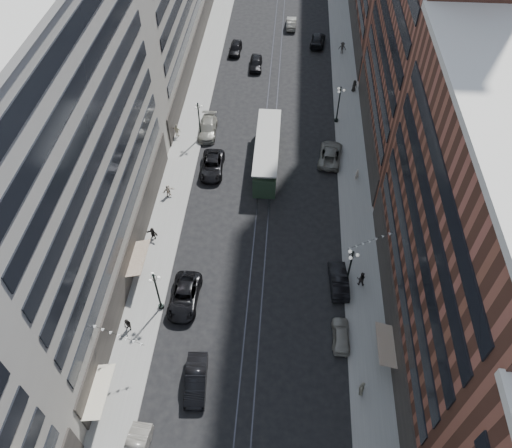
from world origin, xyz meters
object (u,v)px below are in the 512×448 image
(car_10, at_px, (339,280))
(car_12, at_px, (318,40))
(pedestrian_extra_1, at_px, (354,86))
(car_14, at_px, (291,23))
(lamppost_se_far, at_px, (350,268))
(pedestrian_9, at_px, (342,48))
(car_4, at_px, (341,335))
(pedestrian_4, at_px, (362,388))
(pedestrian_8, at_px, (357,174))
(car_9, at_px, (235,48))
(car_2, at_px, (184,296))
(car_7, at_px, (212,166))
(pedestrian_7, at_px, (361,279))
(streetcar, at_px, (267,153))
(pedestrian_2, at_px, (128,325))
(car_8, at_px, (208,128))
(car_13, at_px, (256,63))
(lamppost_sw_mid, at_px, (199,119))
(car_5, at_px, (196,380))
(pedestrian_5, at_px, (153,233))
(pedestrian_6, at_px, (177,131))
(car_11, at_px, (330,154))
(lamppost_sw_far, at_px, (157,290))
(pedestrian_extra_0, at_px, (168,190))

(car_10, distance_m, car_12, 49.51)
(pedestrian_extra_1, bearing_deg, car_14, 82.63)
(lamppost_se_far, relative_size, pedestrian_9, 2.86)
(car_4, distance_m, pedestrian_4, 5.51)
(pedestrian_8, bearing_deg, car_9, -77.18)
(car_2, height_order, car_10, car_2)
(pedestrian_8, bearing_deg, car_7, -19.77)
(pedestrian_7, bearing_deg, streetcar, -49.28)
(pedestrian_8, relative_size, pedestrian_9, 0.79)
(pedestrian_2, distance_m, car_14, 63.65)
(car_8, distance_m, pedestrian_extra_1, 23.45)
(car_10, xyz_separation_m, car_13, (-11.49, 41.40, -0.00))
(lamppost_sw_mid, height_order, car_14, lamppost_sw_mid)
(lamppost_se_far, xyz_separation_m, car_8, (-17.60, 24.24, -2.26))
(lamppost_sw_mid, height_order, car_5, lamppost_sw_mid)
(car_4, bearing_deg, car_2, -11.30)
(car_13, bearing_deg, car_5, -92.63)
(car_2, xyz_separation_m, pedestrian_8, (18.24, 19.24, 0.08))
(car_5, distance_m, car_10, 17.38)
(car_12, xyz_separation_m, pedestrian_extra_1, (5.26, -13.85, 0.25))
(car_8, relative_size, pedestrian_5, 3.67)
(car_5, bearing_deg, pedestrian_9, 71.15)
(lamppost_sw_mid, xyz_separation_m, pedestrian_6, (-3.19, 0.04, -2.03))
(pedestrian_8, bearing_deg, car_11, -67.96)
(lamppost_sw_far, height_order, pedestrian_2, lamppost_sw_far)
(lamppost_sw_mid, height_order, car_9, lamppost_sw_mid)
(lamppost_sw_mid, xyz_separation_m, car_7, (2.40, -6.39, -2.26))
(streetcar, height_order, pedestrian_extra_0, streetcar)
(car_7, xyz_separation_m, car_11, (14.89, 3.30, -0.01))
(car_5, relative_size, pedestrian_4, 2.64)
(car_7, xyz_separation_m, pedestrian_extra_0, (-4.62, -4.94, 0.12))
(pedestrian_4, distance_m, car_8, 40.10)
(car_4, relative_size, pedestrian_9, 2.10)
(lamppost_sw_mid, relative_size, pedestrian_7, 2.98)
(pedestrian_2, bearing_deg, pedestrian_5, 115.21)
(lamppost_sw_mid, height_order, car_4, lamppost_sw_mid)
(car_14, xyz_separation_m, pedestrian_extra_1, (9.86, -19.71, 0.26))
(car_11, distance_m, pedestrian_7, 19.84)
(car_5, bearing_deg, pedestrian_6, 98.65)
(pedestrian_5, relative_size, pedestrian_extra_0, 0.98)
(car_2, bearing_deg, pedestrian_2, -141.21)
(pedestrian_4, bearing_deg, lamppost_sw_far, 86.46)
(car_12, relative_size, pedestrian_9, 2.86)
(car_2, xyz_separation_m, car_10, (15.38, 3.08, -0.01))
(car_8, relative_size, car_14, 1.20)
(car_11, relative_size, car_12, 1.07)
(car_7, bearing_deg, car_5, -86.89)
(car_13, xyz_separation_m, pedestrian_extra_0, (-8.33, -29.78, 0.13))
(lamppost_sw_far, bearing_deg, car_2, 23.62)
(car_10, bearing_deg, car_12, -92.07)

